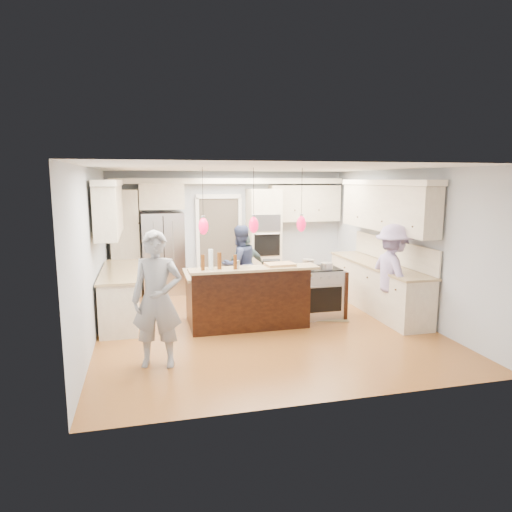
{
  "coord_description": "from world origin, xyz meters",
  "views": [
    {
      "loc": [
        -1.93,
        -7.53,
        2.52
      ],
      "look_at": [
        0.0,
        0.35,
        1.15
      ],
      "focal_mm": 32.0,
      "sensor_mm": 36.0,
      "label": 1
    }
  ],
  "objects_px": {
    "person_far_left": "(240,265)",
    "island_range": "(320,292)",
    "kitchen_island": "(246,296)",
    "refrigerator": "(164,253)",
    "person_bar_end": "(157,299)"
  },
  "relations": [
    {
      "from": "kitchen_island",
      "to": "person_far_left",
      "type": "height_order",
      "value": "person_far_left"
    },
    {
      "from": "refrigerator",
      "to": "person_bar_end",
      "type": "height_order",
      "value": "person_bar_end"
    },
    {
      "from": "refrigerator",
      "to": "island_range",
      "type": "bearing_deg",
      "value": -42.59
    },
    {
      "from": "kitchen_island",
      "to": "refrigerator",
      "type": "bearing_deg",
      "value": 116.91
    },
    {
      "from": "refrigerator",
      "to": "person_far_left",
      "type": "height_order",
      "value": "refrigerator"
    },
    {
      "from": "kitchen_island",
      "to": "person_far_left",
      "type": "xyz_separation_m",
      "value": [
        0.16,
        1.33,
        0.32
      ]
    },
    {
      "from": "refrigerator",
      "to": "person_far_left",
      "type": "distance_m",
      "value": 1.92
    },
    {
      "from": "refrigerator",
      "to": "island_range",
      "type": "xyz_separation_m",
      "value": [
        2.71,
        -2.49,
        -0.44
      ]
    },
    {
      "from": "kitchen_island",
      "to": "person_far_left",
      "type": "relative_size",
      "value": 1.31
    },
    {
      "from": "person_far_left",
      "to": "island_range",
      "type": "bearing_deg",
      "value": 115.67
    },
    {
      "from": "island_range",
      "to": "person_far_left",
      "type": "xyz_separation_m",
      "value": [
        -1.25,
        1.25,
        0.35
      ]
    },
    {
      "from": "island_range",
      "to": "refrigerator",
      "type": "bearing_deg",
      "value": 137.41
    },
    {
      "from": "kitchen_island",
      "to": "island_range",
      "type": "xyz_separation_m",
      "value": [
        1.41,
        0.08,
        -0.03
      ]
    },
    {
      "from": "kitchen_island",
      "to": "person_bar_end",
      "type": "height_order",
      "value": "person_bar_end"
    },
    {
      "from": "kitchen_island",
      "to": "island_range",
      "type": "distance_m",
      "value": 1.41
    }
  ]
}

